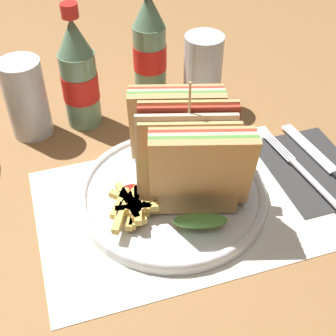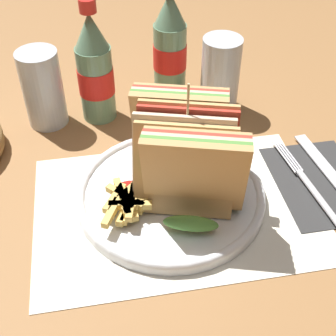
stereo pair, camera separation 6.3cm
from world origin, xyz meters
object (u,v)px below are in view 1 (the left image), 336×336
(plate_main, at_px, (172,193))
(glass_near, at_px, (202,76))
(knife, at_px, (327,165))
(club_sandwich, at_px, (188,150))
(coke_bottle_far, at_px, (150,47))
(glass_far, at_px, (26,98))
(coke_bottle_near, at_px, (79,76))
(fork, at_px, (308,176))

(plate_main, relative_size, glass_near, 2.03)
(knife, bearing_deg, club_sandwich, 170.48)
(coke_bottle_far, bearing_deg, club_sandwich, -95.72)
(glass_far, bearing_deg, coke_bottle_near, 1.38)
(glass_near, distance_m, glass_far, 0.29)
(coke_bottle_far, xyz_separation_m, glass_near, (0.07, -0.07, -0.03))
(knife, relative_size, coke_bottle_near, 1.02)
(club_sandwich, xyz_separation_m, fork, (0.18, -0.03, -0.07))
(club_sandwich, bearing_deg, coke_bottle_near, 115.87)
(coke_bottle_near, relative_size, coke_bottle_far, 1.00)
(coke_bottle_near, bearing_deg, glass_far, -178.62)
(fork, height_order, coke_bottle_near, coke_bottle_near)
(fork, height_order, glass_near, glass_near)
(plate_main, xyz_separation_m, coke_bottle_far, (0.05, 0.27, 0.08))
(coke_bottle_near, distance_m, glass_far, 0.09)
(coke_bottle_near, height_order, glass_far, coke_bottle_near)
(coke_bottle_near, height_order, coke_bottle_far, same)
(fork, xyz_separation_m, glass_far, (-0.36, 0.24, 0.05))
(fork, bearing_deg, coke_bottle_near, 132.72)
(knife, height_order, glass_far, glass_far)
(plate_main, bearing_deg, club_sandwich, 9.00)
(knife, xyz_separation_m, coke_bottle_far, (-0.19, 0.28, 0.08))
(coke_bottle_near, relative_size, glass_near, 1.59)
(plate_main, height_order, fork, plate_main)
(knife, bearing_deg, coke_bottle_near, 138.48)
(plate_main, height_order, glass_far, glass_far)
(club_sandwich, bearing_deg, fork, -9.00)
(club_sandwich, distance_m, fork, 0.19)
(plate_main, xyz_separation_m, club_sandwich, (0.02, 0.00, 0.07))
(coke_bottle_near, bearing_deg, fork, -40.88)
(glass_far, bearing_deg, club_sandwich, -48.29)
(coke_bottle_far, bearing_deg, glass_near, -42.33)
(club_sandwich, relative_size, coke_bottle_far, 1.03)
(glass_far, bearing_deg, plate_main, -52.09)
(glass_near, bearing_deg, fork, -72.03)
(glass_near, bearing_deg, coke_bottle_far, 137.67)
(glass_near, bearing_deg, club_sandwich, -116.04)
(glass_far, bearing_deg, coke_bottle_far, 15.35)
(plate_main, distance_m, coke_bottle_far, 0.29)
(coke_bottle_far, bearing_deg, knife, -56.10)
(plate_main, height_order, coke_bottle_far, coke_bottle_far)
(knife, height_order, coke_bottle_far, coke_bottle_far)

